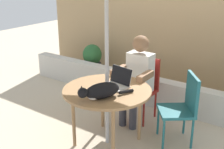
{
  "coord_description": "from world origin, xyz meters",
  "views": [
    {
      "loc": [
        1.86,
        -2.56,
        2.04
      ],
      "look_at": [
        0.0,
        0.1,
        0.86
      ],
      "focal_mm": 47.48,
      "sensor_mm": 36.0,
      "label": 1
    }
  ],
  "objects_px": {
    "patio_table": "(107,94)",
    "laptop": "(118,81)",
    "chair_empty": "(183,104)",
    "person_seated": "(137,75)",
    "potted_plant_by_chair": "(92,62)",
    "chair_occupied": "(143,84)",
    "cat": "(100,91)"
  },
  "relations": [
    {
      "from": "patio_table",
      "to": "laptop",
      "type": "relative_size",
      "value": 3.1
    },
    {
      "from": "chair_empty",
      "to": "person_seated",
      "type": "height_order",
      "value": "person_seated"
    },
    {
      "from": "chair_empty",
      "to": "person_seated",
      "type": "xyz_separation_m",
      "value": [
        -0.72,
        0.14,
        0.17
      ]
    },
    {
      "from": "potted_plant_by_chair",
      "to": "chair_empty",
      "type": "bearing_deg",
      "value": -24.99
    },
    {
      "from": "laptop",
      "to": "potted_plant_by_chair",
      "type": "height_order",
      "value": "laptop"
    },
    {
      "from": "chair_occupied",
      "to": "laptop",
      "type": "distance_m",
      "value": 0.74
    },
    {
      "from": "patio_table",
      "to": "potted_plant_by_chair",
      "type": "bearing_deg",
      "value": 133.24
    },
    {
      "from": "chair_empty",
      "to": "potted_plant_by_chair",
      "type": "distance_m",
      "value": 2.45
    },
    {
      "from": "person_seated",
      "to": "laptop",
      "type": "distance_m",
      "value": 0.54
    },
    {
      "from": "person_seated",
      "to": "chair_occupied",
      "type": "bearing_deg",
      "value": 90.0
    },
    {
      "from": "person_seated",
      "to": "potted_plant_by_chair",
      "type": "xyz_separation_m",
      "value": [
        -1.49,
        0.89,
        -0.31
      ]
    },
    {
      "from": "patio_table",
      "to": "person_seated",
      "type": "xyz_separation_m",
      "value": [
        0.0,
        0.7,
        0.02
      ]
    },
    {
      "from": "person_seated",
      "to": "laptop",
      "type": "relative_size",
      "value": 3.62
    },
    {
      "from": "chair_occupied",
      "to": "person_seated",
      "type": "height_order",
      "value": "person_seated"
    },
    {
      "from": "chair_occupied",
      "to": "patio_table",
      "type": "bearing_deg",
      "value": -90.0
    },
    {
      "from": "patio_table",
      "to": "cat",
      "type": "relative_size",
      "value": 1.76
    },
    {
      "from": "chair_occupied",
      "to": "cat",
      "type": "distance_m",
      "value": 1.14
    },
    {
      "from": "chair_empty",
      "to": "person_seated",
      "type": "relative_size",
      "value": 0.72
    },
    {
      "from": "patio_table",
      "to": "chair_occupied",
      "type": "height_order",
      "value": "chair_occupied"
    },
    {
      "from": "laptop",
      "to": "cat",
      "type": "bearing_deg",
      "value": -83.42
    },
    {
      "from": "patio_table",
      "to": "chair_occupied",
      "type": "bearing_deg",
      "value": 90.0
    },
    {
      "from": "person_seated",
      "to": "potted_plant_by_chair",
      "type": "relative_size",
      "value": 1.73
    },
    {
      "from": "chair_empty",
      "to": "potted_plant_by_chair",
      "type": "relative_size",
      "value": 1.24
    },
    {
      "from": "chair_occupied",
      "to": "cat",
      "type": "xyz_separation_m",
      "value": [
        0.09,
        -1.1,
        0.29
      ]
    },
    {
      "from": "patio_table",
      "to": "person_seated",
      "type": "relative_size",
      "value": 0.85
    },
    {
      "from": "person_seated",
      "to": "laptop",
      "type": "xyz_separation_m",
      "value": [
        0.04,
        -0.53,
        0.1
      ]
    },
    {
      "from": "chair_occupied",
      "to": "cat",
      "type": "bearing_deg",
      "value": -85.26
    },
    {
      "from": "cat",
      "to": "potted_plant_by_chair",
      "type": "bearing_deg",
      "value": 130.81
    },
    {
      "from": "cat",
      "to": "chair_empty",
      "type": "bearing_deg",
      "value": 51.62
    },
    {
      "from": "chair_occupied",
      "to": "chair_empty",
      "type": "relative_size",
      "value": 1.0
    },
    {
      "from": "chair_occupied",
      "to": "cat",
      "type": "relative_size",
      "value": 1.48
    },
    {
      "from": "patio_table",
      "to": "person_seated",
      "type": "distance_m",
      "value": 0.7
    }
  ]
}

